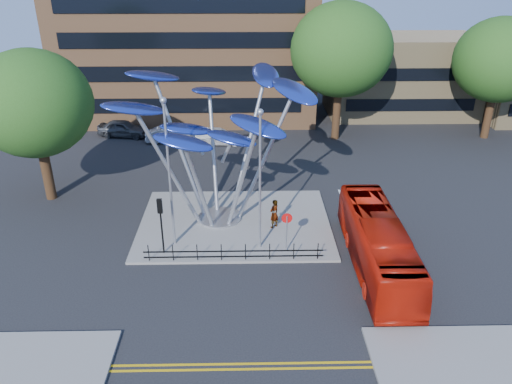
{
  "coord_description": "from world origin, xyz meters",
  "views": [
    {
      "loc": [
        -0.21,
        -21.78,
        15.71
      ],
      "look_at": [
        0.3,
        4.0,
        3.23
      ],
      "focal_mm": 35.0,
      "sensor_mm": 36.0,
      "label": 1
    }
  ],
  "objects_px": {
    "traffic_light_island": "(160,215)",
    "red_bus": "(377,244)",
    "tree_left": "(33,104)",
    "tree_far": "(500,60)",
    "tree_right": "(341,50)",
    "street_lamp_right": "(260,169)",
    "leaf_sculpture": "(215,117)",
    "parked_car_left": "(123,128)",
    "pedestrian": "(274,214)",
    "parked_car_mid": "(169,135)",
    "street_lamp_left": "(168,162)",
    "no_entry_sign_island": "(287,226)",
    "parked_car_right": "(218,136)"
  },
  "relations": [
    {
      "from": "no_entry_sign_island",
      "to": "red_bus",
      "type": "xyz_separation_m",
      "value": [
        4.8,
        -1.44,
        -0.35
      ]
    },
    {
      "from": "street_lamp_left",
      "to": "traffic_light_island",
      "type": "relative_size",
      "value": 2.57
    },
    {
      "from": "tree_far",
      "to": "leaf_sculpture",
      "type": "xyz_separation_m",
      "value": [
        -24.07,
        -15.32,
        -0.23
      ]
    },
    {
      "from": "leaf_sculpture",
      "to": "red_bus",
      "type": "distance_m",
      "value": 11.8
    },
    {
      "from": "tree_right",
      "to": "red_bus",
      "type": "relative_size",
      "value": 1.15
    },
    {
      "from": "red_bus",
      "to": "pedestrian",
      "type": "xyz_separation_m",
      "value": [
        -5.36,
        4.22,
        -0.37
      ]
    },
    {
      "from": "street_lamp_left",
      "to": "parked_car_right",
      "type": "bearing_deg",
      "value": 84.24
    },
    {
      "from": "tree_far",
      "to": "red_bus",
      "type": "height_order",
      "value": "tree_far"
    },
    {
      "from": "street_lamp_right",
      "to": "traffic_light_island",
      "type": "distance_m",
      "value": 6.05
    },
    {
      "from": "tree_right",
      "to": "tree_left",
      "type": "relative_size",
      "value": 1.17
    },
    {
      "from": "red_bus",
      "to": "parked_car_left",
      "type": "relative_size",
      "value": 2.27
    },
    {
      "from": "street_lamp_right",
      "to": "parked_car_mid",
      "type": "relative_size",
      "value": 1.97
    },
    {
      "from": "no_entry_sign_island",
      "to": "parked_car_left",
      "type": "relative_size",
      "value": 0.53
    },
    {
      "from": "tree_right",
      "to": "parked_car_right",
      "type": "distance_m",
      "value": 13.07
    },
    {
      "from": "pedestrian",
      "to": "parked_car_right",
      "type": "height_order",
      "value": "pedestrian"
    },
    {
      "from": "tree_left",
      "to": "pedestrian",
      "type": "height_order",
      "value": "tree_left"
    },
    {
      "from": "tree_left",
      "to": "parked_car_right",
      "type": "xyz_separation_m",
      "value": [
        11.25,
        10.82,
        -6.1
      ]
    },
    {
      "from": "tree_far",
      "to": "parked_car_left",
      "type": "height_order",
      "value": "tree_far"
    },
    {
      "from": "tree_right",
      "to": "street_lamp_left",
      "type": "height_order",
      "value": "tree_right"
    },
    {
      "from": "red_bus",
      "to": "pedestrian",
      "type": "distance_m",
      "value": 6.83
    },
    {
      "from": "red_bus",
      "to": "parked_car_right",
      "type": "bearing_deg",
      "value": 116.22
    },
    {
      "from": "tree_left",
      "to": "street_lamp_left",
      "type": "height_order",
      "value": "tree_left"
    },
    {
      "from": "traffic_light_island",
      "to": "red_bus",
      "type": "relative_size",
      "value": 0.33
    },
    {
      "from": "tree_left",
      "to": "parked_car_mid",
      "type": "relative_size",
      "value": 2.45
    },
    {
      "from": "leaf_sculpture",
      "to": "parked_car_mid",
      "type": "relative_size",
      "value": 3.02
    },
    {
      "from": "tree_left",
      "to": "street_lamp_left",
      "type": "xyz_separation_m",
      "value": [
        9.5,
        -6.5,
        -1.44
      ]
    },
    {
      "from": "parked_car_mid",
      "to": "street_lamp_left",
      "type": "bearing_deg",
      "value": -175.77
    },
    {
      "from": "tree_right",
      "to": "parked_car_mid",
      "type": "bearing_deg",
      "value": -177.45
    },
    {
      "from": "parked_car_mid",
      "to": "parked_car_left",
      "type": "bearing_deg",
      "value": 65.9
    },
    {
      "from": "leaf_sculpture",
      "to": "traffic_light_island",
      "type": "xyz_separation_m",
      "value": [
        -2.93,
        -4.18,
        -4.26
      ]
    },
    {
      "from": "leaf_sculpture",
      "to": "parked_car_left",
      "type": "relative_size",
      "value": 2.74
    },
    {
      "from": "tree_left",
      "to": "tree_far",
      "type": "distance_m",
      "value": 37.95
    },
    {
      "from": "leaf_sculpture",
      "to": "no_entry_sign_island",
      "type": "bearing_deg",
      "value": -45.67
    },
    {
      "from": "traffic_light_island",
      "to": "leaf_sculpture",
      "type": "bearing_deg",
      "value": 54.96
    },
    {
      "from": "traffic_light_island",
      "to": "parked_car_mid",
      "type": "xyz_separation_m",
      "value": [
        -2.25,
        18.82,
        -1.92
      ]
    },
    {
      "from": "tree_left",
      "to": "no_entry_sign_island",
      "type": "distance_m",
      "value": 18.35
    },
    {
      "from": "street_lamp_left",
      "to": "pedestrian",
      "type": "bearing_deg",
      "value": 16.89
    },
    {
      "from": "tree_left",
      "to": "no_entry_sign_island",
      "type": "bearing_deg",
      "value": -25.07
    },
    {
      "from": "tree_right",
      "to": "parked_car_mid",
      "type": "xyz_separation_m",
      "value": [
        -15.25,
        -0.68,
        -7.34
      ]
    },
    {
      "from": "traffic_light_island",
      "to": "red_bus",
      "type": "distance_m",
      "value": 11.95
    },
    {
      "from": "tree_right",
      "to": "leaf_sculpture",
      "type": "relative_size",
      "value": 0.95
    },
    {
      "from": "tree_right",
      "to": "street_lamp_right",
      "type": "height_order",
      "value": "tree_right"
    },
    {
      "from": "traffic_light_island",
      "to": "no_entry_sign_island",
      "type": "height_order",
      "value": "traffic_light_island"
    },
    {
      "from": "tree_right",
      "to": "street_lamp_left",
      "type": "bearing_deg",
      "value": -124.05
    },
    {
      "from": "red_bus",
      "to": "parked_car_mid",
      "type": "height_order",
      "value": "red_bus"
    },
    {
      "from": "tree_far",
      "to": "traffic_light_island",
      "type": "relative_size",
      "value": 3.16
    },
    {
      "from": "parked_car_left",
      "to": "parked_car_mid",
      "type": "relative_size",
      "value": 1.1
    },
    {
      "from": "leaf_sculpture",
      "to": "street_lamp_right",
      "type": "distance_m",
      "value": 4.83
    },
    {
      "from": "tree_right",
      "to": "street_lamp_right",
      "type": "relative_size",
      "value": 1.46
    },
    {
      "from": "pedestrian",
      "to": "street_lamp_left",
      "type": "bearing_deg",
      "value": -26.96
    }
  ]
}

